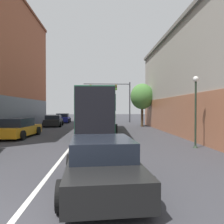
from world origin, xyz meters
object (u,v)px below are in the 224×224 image
parked_car_left_far (63,118)px  street_lamp (196,108)px  traffic_signal_gantry (116,93)px  bus (100,110)px  hatchback_foreground (102,164)px  parked_car_left_near (18,128)px  street_tree_near (142,97)px  parked_car_left_mid (54,121)px

parked_car_left_far → street_lamp: (10.61, -21.31, 1.47)m
traffic_signal_gantry → street_lamp: size_ratio=1.87×
bus → parked_car_left_far: size_ratio=2.91×
hatchback_foreground → traffic_signal_gantry: bearing=-8.8°
hatchback_foreground → traffic_signal_gantry: size_ratio=0.59×
bus → traffic_signal_gantry: (2.44, 13.94, 2.46)m
street_lamp → parked_car_left_near: bearing=156.5°
hatchback_foreground → parked_car_left_far: (-5.61, 26.83, 0.05)m
parked_car_left_near → street_tree_near: (10.86, 9.08, 2.83)m
hatchback_foreground → street_lamp: size_ratio=1.09×
hatchback_foreground → parked_car_left_mid: 20.99m
parked_car_left_mid → traffic_signal_gantry: traffic_signal_gantry is taller
hatchback_foreground → bus: bearing=-3.5°
hatchback_foreground → street_tree_near: street_tree_near is taller
bus → traffic_signal_gantry: bearing=-7.2°
hatchback_foreground → parked_car_left_mid: parked_car_left_mid is taller
parked_car_left_mid → street_lamp: 18.20m
parked_car_left_mid → street_tree_near: size_ratio=0.81×
bus → street_lamp: bearing=-144.5°
bus → street_tree_near: size_ratio=2.41×
traffic_signal_gantry → street_tree_near: (2.48, -7.99, -0.93)m
street_lamp → street_tree_near: (-0.19, 13.89, 1.36)m
bus → parked_car_left_mid: (-5.48, 6.79, -1.33)m
bus → street_tree_near: (4.92, 5.96, 1.52)m
hatchback_foreground → parked_car_left_near: size_ratio=0.87×
street_lamp → parked_car_left_far: bearing=116.5°
parked_car_left_far → traffic_signal_gantry: (7.94, 0.56, 3.77)m
parked_car_left_near → bus: bearing=-58.2°
hatchback_foreground → street_lamp: 7.60m
parked_car_left_near → parked_car_left_far: bearing=2.5°
bus → street_tree_near: bearing=-36.8°
traffic_signal_gantry → street_tree_near: size_ratio=1.42×
parked_car_left_far → street_lamp: size_ratio=1.09×
bus → parked_car_left_far: bearing=25.1°
parked_car_left_mid → bus: bearing=-145.4°
parked_car_left_far → street_lamp: 23.85m
parked_car_left_far → street_tree_near: size_ratio=0.83×
hatchback_foreground → parked_car_left_mid: (-5.59, 20.24, 0.02)m
street_lamp → street_tree_near: 13.95m
hatchback_foreground → parked_car_left_near: 11.96m
parked_car_left_mid → parked_car_left_near: bearing=173.0°
traffic_signal_gantry → street_lamp: 22.15m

